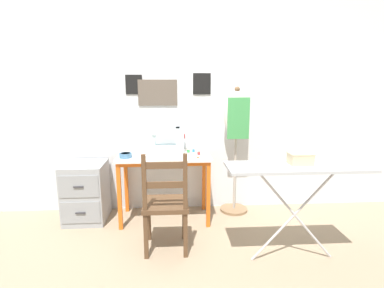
# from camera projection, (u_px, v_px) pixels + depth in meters

# --- Properties ---
(ground_plane) EXTENTS (14.00, 14.00, 0.00)m
(ground_plane) POSITION_uv_depth(u_px,v_px,m) (165.00, 229.00, 3.12)
(ground_plane) COLOR gray
(wall_back) EXTENTS (10.00, 0.07, 2.55)m
(wall_back) POSITION_uv_depth(u_px,v_px,m) (164.00, 103.00, 3.45)
(wall_back) COLOR silver
(wall_back) RESTS_ON ground_plane
(sewing_table) EXTENTS (0.99, 0.53, 0.74)m
(sewing_table) POSITION_uv_depth(u_px,v_px,m) (164.00, 164.00, 3.24)
(sewing_table) COLOR silver
(sewing_table) RESTS_ON ground_plane
(sewing_machine) EXTENTS (0.37, 0.19, 0.30)m
(sewing_machine) POSITION_uv_depth(u_px,v_px,m) (170.00, 141.00, 3.34)
(sewing_machine) COLOR silver
(sewing_machine) RESTS_ON sewing_table
(fabric_bowl) EXTENTS (0.13, 0.13, 0.05)m
(fabric_bowl) POSITION_uv_depth(u_px,v_px,m) (126.00, 155.00, 3.10)
(fabric_bowl) COLOR teal
(fabric_bowl) RESTS_ON sewing_table
(scissors) EXTENTS (0.13, 0.06, 0.01)m
(scissors) POSITION_uv_depth(u_px,v_px,m) (201.00, 157.00, 3.10)
(scissors) COLOR silver
(scissors) RESTS_ON sewing_table
(thread_spool_near_machine) EXTENTS (0.04, 0.04, 0.04)m
(thread_spool_near_machine) POSITION_uv_depth(u_px,v_px,m) (188.00, 151.00, 3.32)
(thread_spool_near_machine) COLOR green
(thread_spool_near_machine) RESTS_ON sewing_table
(thread_spool_mid_table) EXTENTS (0.04, 0.04, 0.04)m
(thread_spool_mid_table) POSITION_uv_depth(u_px,v_px,m) (193.00, 150.00, 3.34)
(thread_spool_mid_table) COLOR #2875C1
(thread_spool_mid_table) RESTS_ON sewing_table
(thread_spool_far_edge) EXTENTS (0.04, 0.04, 0.04)m
(thread_spool_far_edge) POSITION_uv_depth(u_px,v_px,m) (199.00, 153.00, 3.22)
(thread_spool_far_edge) COLOR red
(thread_spool_far_edge) RESTS_ON sewing_table
(wooden_chair) EXTENTS (0.40, 0.38, 0.93)m
(wooden_chair) POSITION_uv_depth(u_px,v_px,m) (166.00, 204.00, 2.66)
(wooden_chair) COLOR #513823
(wooden_chair) RESTS_ON ground_plane
(filing_cabinet) EXTENTS (0.43, 0.48, 0.64)m
(filing_cabinet) POSITION_uv_depth(u_px,v_px,m) (86.00, 192.00, 3.29)
(filing_cabinet) COLOR #93999E
(filing_cabinet) RESTS_ON ground_plane
(dress_form) EXTENTS (0.32, 0.32, 1.46)m
(dress_form) POSITION_uv_depth(u_px,v_px,m) (236.00, 124.00, 3.38)
(dress_form) COLOR #846647
(dress_form) RESTS_ON ground_plane
(ironing_board) EXTENTS (1.17, 0.37, 0.84)m
(ironing_board) POSITION_uv_depth(u_px,v_px,m) (298.00, 171.00, 2.45)
(ironing_board) COLOR #ADB2B7
(ironing_board) RESTS_ON ground_plane
(storage_box) EXTENTS (0.19, 0.14, 0.10)m
(storage_box) POSITION_uv_depth(u_px,v_px,m) (300.00, 159.00, 2.45)
(storage_box) COLOR beige
(storage_box) RESTS_ON ironing_board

